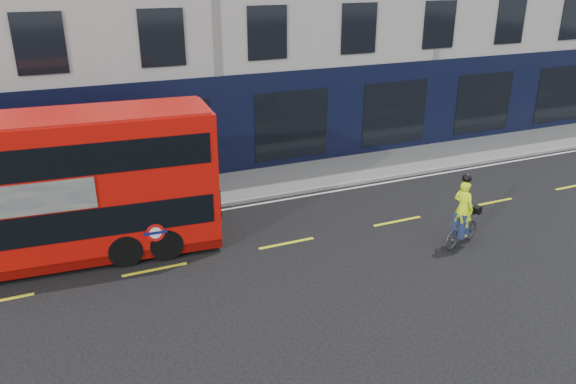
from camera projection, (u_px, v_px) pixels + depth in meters
ground at (308, 266)px, 15.81m from camera, size 120.00×120.00×0.00m
pavement at (235, 187)px, 21.31m from camera, size 60.00×3.00×0.12m
kerb at (248, 201)px, 20.04m from camera, size 60.00×0.12×0.13m
road_edge_line at (251, 205)px, 19.80m from camera, size 58.00×0.10×0.01m
lane_dashes at (287, 243)px, 17.08m from camera, size 58.00×0.12×0.01m
bus at (25, 192)px, 15.25m from camera, size 10.57×3.15×4.20m
cyclist at (463, 221)px, 16.71m from camera, size 1.74×1.00×2.31m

